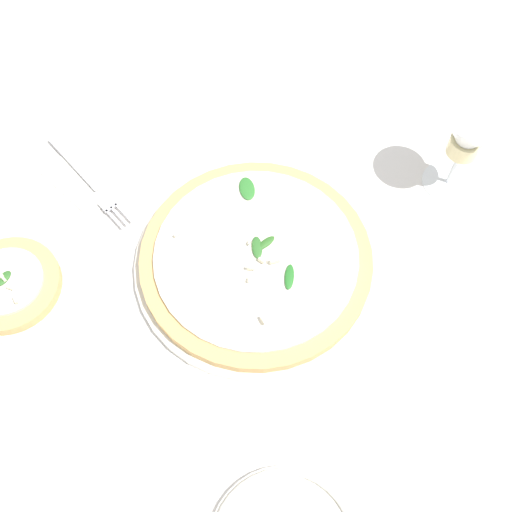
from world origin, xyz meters
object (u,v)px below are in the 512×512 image
object	(u,v)px
pizza_arugula_main	(256,260)
pizza_personal_side	(10,286)
wine_glass	(468,139)
fork	(86,180)

from	to	relation	value
pizza_arugula_main	pizza_personal_side	distance (m)	0.37
wine_glass	fork	size ratio (longest dim) A/B	0.71
fork	wine_glass	bearing A→B (deg)	48.76
pizza_arugula_main	wine_glass	bearing A→B (deg)	56.56
pizza_personal_side	pizza_arugula_main	bearing A→B (deg)	37.16
wine_glass	fork	world-z (taller)	wine_glass
pizza_arugula_main	fork	world-z (taller)	pizza_arugula_main
wine_glass	pizza_arugula_main	bearing A→B (deg)	-123.44
pizza_personal_side	wine_glass	bearing A→B (deg)	46.68
pizza_personal_side	fork	xyz separation A→B (m)	(-0.03, 0.21, -0.01)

